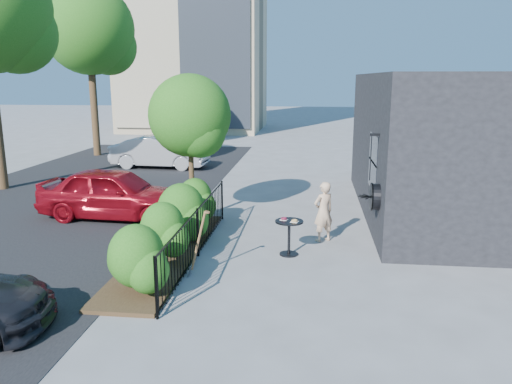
# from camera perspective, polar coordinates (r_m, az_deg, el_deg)

# --- Properties ---
(ground) EXTENTS (120.00, 120.00, 0.00)m
(ground) POSITION_cam_1_polar(r_m,az_deg,el_deg) (11.05, 1.07, -7.63)
(ground) COLOR gray
(ground) RESTS_ON ground
(shop_building) EXTENTS (6.22, 9.00, 4.00)m
(shop_building) POSITION_cam_1_polar(r_m,az_deg,el_deg) (15.59, 23.43, 4.94)
(shop_building) COLOR black
(shop_building) RESTS_ON ground
(fence) EXTENTS (0.05, 6.05, 1.10)m
(fence) POSITION_cam_1_polar(r_m,az_deg,el_deg) (11.10, -6.67, -4.56)
(fence) COLOR black
(fence) RESTS_ON ground
(planting_bed) EXTENTS (1.30, 6.00, 0.08)m
(planting_bed) POSITION_cam_1_polar(r_m,az_deg,el_deg) (11.44, -10.05, -6.89)
(planting_bed) COLOR #382616
(planting_bed) RESTS_ON ground
(shrubs) EXTENTS (1.10, 5.60, 1.24)m
(shrubs) POSITION_cam_1_polar(r_m,az_deg,el_deg) (11.30, -9.55, -3.60)
(shrubs) COLOR #206116
(shrubs) RESTS_ON ground
(patio_tree) EXTENTS (2.20, 2.20, 3.94)m
(patio_tree) POSITION_cam_1_polar(r_m,az_deg,el_deg) (13.49, -7.33, 8.08)
(patio_tree) COLOR #3F2B19
(patio_tree) RESTS_ON ground
(street) EXTENTS (9.00, 30.00, 0.01)m
(street) POSITION_cam_1_polar(r_m,az_deg,el_deg) (15.98, -23.67, -2.22)
(street) COLOR black
(street) RESTS_ON ground
(street_tree_far) EXTENTS (4.40, 4.40, 8.28)m
(street_tree_far) POSITION_cam_1_polar(r_m,az_deg,el_deg) (26.67, -18.45, 16.66)
(street_tree_far) COLOR #3F2B19
(street_tree_far) RESTS_ON ground
(cafe_table) EXTENTS (0.63, 0.63, 0.84)m
(cafe_table) POSITION_cam_1_polar(r_m,az_deg,el_deg) (11.13, 3.80, -4.51)
(cafe_table) COLOR black
(cafe_table) RESTS_ON ground
(woman) EXTENTS (0.64, 0.59, 1.47)m
(woman) POSITION_cam_1_polar(r_m,az_deg,el_deg) (12.10, 7.71, -2.25)
(woman) COLOR #D1AA87
(woman) RESTS_ON ground
(shovel) EXTENTS (0.47, 0.18, 1.39)m
(shovel) POSITION_cam_1_polar(r_m,az_deg,el_deg) (9.98, -6.77, -6.28)
(shovel) COLOR brown
(shovel) RESTS_ON ground
(car_red) EXTENTS (4.32, 1.96, 1.44)m
(car_red) POSITION_cam_1_polar(r_m,az_deg,el_deg) (14.53, -15.86, -0.14)
(car_red) COLOR maroon
(car_red) RESTS_ON ground
(car_silver) EXTENTS (4.28, 1.67, 1.39)m
(car_silver) POSITION_cam_1_polar(r_m,az_deg,el_deg) (22.39, -10.95, 4.51)
(car_silver) COLOR #A6A6AA
(car_silver) RESTS_ON ground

